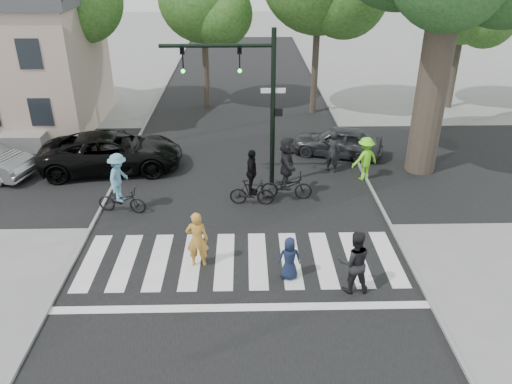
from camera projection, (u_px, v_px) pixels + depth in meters
ground at (241, 280)px, 14.23m from camera, size 120.00×120.00×0.00m
road_stem at (241, 199)px, 18.69m from camera, size 10.00×70.00×0.01m
road_cross at (242, 166)px, 21.36m from camera, size 70.00×10.00×0.01m
curb_left at (106, 199)px, 18.56m from camera, size 0.10×70.00×0.10m
curb_right at (375, 196)px, 18.78m from camera, size 0.10×70.00×0.10m
crosswalk at (241, 266)px, 14.81m from camera, size 10.00×3.85×0.01m
traffic_signal at (250, 88)px, 18.00m from camera, size 4.45×0.29×6.00m
bg_tree_2 at (207, 1)px, 26.40m from camera, size 5.04×4.80×8.40m
bg_tree_4 at (472, 5)px, 26.33m from camera, size 4.83×4.60×8.15m
house at (9, 50)px, 24.73m from camera, size 8.40×8.10×8.82m
pedestrian_woman at (197, 240)px, 14.50m from camera, size 0.65×0.43×1.78m
pedestrian_child at (289, 259)px, 14.04m from camera, size 0.65×0.43×1.31m
pedestrian_adult at (354, 262)px, 13.42m from camera, size 0.91×0.72×1.86m
cyclist_left at (120, 187)px, 17.39m from camera, size 1.83×1.24×2.22m
cyclist_mid at (252, 183)px, 17.92m from camera, size 1.67×1.03×2.14m
cyclist_right at (287, 172)px, 18.26m from camera, size 1.96×1.82×2.43m
car_suv at (112, 152)px, 20.74m from camera, size 6.03×3.31×1.60m
car_grey at (338, 141)px, 22.19m from camera, size 4.24×2.75×1.34m
bystander_hivis at (365, 159)px, 19.87m from camera, size 1.32×1.07×1.78m
bystander_dark at (333, 152)px, 20.53m from camera, size 0.78×0.71×1.79m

